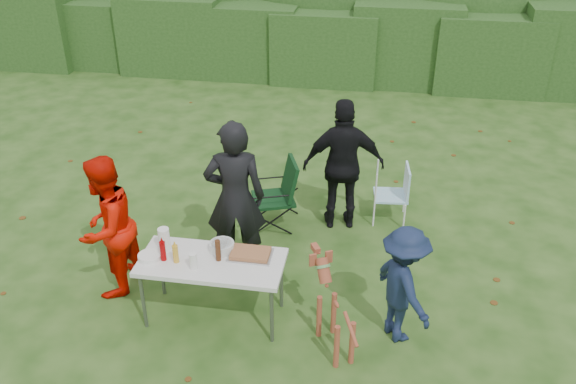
% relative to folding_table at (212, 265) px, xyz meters
% --- Properties ---
extents(ground, '(80.00, 80.00, 0.00)m').
position_rel_folding_table_xyz_m(ground, '(0.30, 0.12, -0.69)').
color(ground, '#1E4211').
extents(hedge_row, '(22.00, 1.40, 1.70)m').
position_rel_folding_table_xyz_m(hedge_row, '(0.30, 8.12, 0.16)').
color(hedge_row, '#23471C').
rests_on(hedge_row, ground).
extents(folding_table, '(1.50, 0.70, 0.74)m').
position_rel_folding_table_xyz_m(folding_table, '(0.00, 0.00, 0.00)').
color(folding_table, silver).
rests_on(folding_table, ground).
extents(person_cook, '(0.77, 0.59, 1.91)m').
position_rel_folding_table_xyz_m(person_cook, '(0.03, 0.93, 0.27)').
color(person_cook, black).
rests_on(person_cook, ground).
extents(person_red_jacket, '(0.77, 0.91, 1.66)m').
position_rel_folding_table_xyz_m(person_red_jacket, '(-1.26, 0.29, 0.14)').
color(person_red_jacket, red).
rests_on(person_red_jacket, ground).
extents(person_black_puffy, '(1.10, 0.61, 1.79)m').
position_rel_folding_table_xyz_m(person_black_puffy, '(1.18, 2.08, 0.21)').
color(person_black_puffy, black).
rests_on(person_black_puffy, ground).
extents(child, '(0.86, 0.97, 1.30)m').
position_rel_folding_table_xyz_m(child, '(1.96, 0.03, -0.04)').
color(child, '#152140').
rests_on(child, ground).
extents(dog, '(0.76, 0.99, 0.88)m').
position_rel_folding_table_xyz_m(dog, '(1.32, -0.28, -0.25)').
color(dog, '#98472E').
rests_on(dog, ground).
extents(camping_chair, '(0.77, 0.77, 0.96)m').
position_rel_folding_table_xyz_m(camping_chair, '(0.30, 1.88, -0.20)').
color(camping_chair, black).
rests_on(camping_chair, ground).
extents(lawn_chair, '(0.52, 0.52, 0.80)m').
position_rel_folding_table_xyz_m(lawn_chair, '(1.82, 2.32, -0.28)').
color(lawn_chair, '#5ABAE0').
rests_on(lawn_chair, ground).
extents(food_tray, '(0.45, 0.30, 0.02)m').
position_rel_folding_table_xyz_m(food_tray, '(0.38, 0.14, 0.06)').
color(food_tray, '#B7B7BA').
rests_on(food_tray, folding_table).
extents(focaccia_bread, '(0.40, 0.26, 0.04)m').
position_rel_folding_table_xyz_m(focaccia_bread, '(0.38, 0.14, 0.09)').
color(focaccia_bread, '#9D623B').
rests_on(focaccia_bread, food_tray).
extents(mustard_bottle, '(0.06, 0.06, 0.20)m').
position_rel_folding_table_xyz_m(mustard_bottle, '(-0.35, -0.08, 0.15)').
color(mustard_bottle, gold).
rests_on(mustard_bottle, folding_table).
extents(ketchup_bottle, '(0.06, 0.06, 0.22)m').
position_rel_folding_table_xyz_m(ketchup_bottle, '(-0.49, -0.07, 0.16)').
color(ketchup_bottle, '#900104').
rests_on(ketchup_bottle, folding_table).
extents(beer_bottle, '(0.06, 0.06, 0.24)m').
position_rel_folding_table_xyz_m(beer_bottle, '(0.07, 0.02, 0.17)').
color(beer_bottle, '#47230F').
rests_on(beer_bottle, folding_table).
extents(paper_towel_roll, '(0.12, 0.12, 0.26)m').
position_rel_folding_table_xyz_m(paper_towel_roll, '(-0.53, 0.11, 0.18)').
color(paper_towel_roll, white).
rests_on(paper_towel_roll, folding_table).
extents(cup_stack, '(0.08, 0.08, 0.18)m').
position_rel_folding_table_xyz_m(cup_stack, '(-0.14, -0.16, 0.14)').
color(cup_stack, white).
rests_on(cup_stack, folding_table).
extents(pasta_bowl, '(0.26, 0.26, 0.10)m').
position_rel_folding_table_xyz_m(pasta_bowl, '(0.06, 0.19, 0.10)').
color(pasta_bowl, silver).
rests_on(pasta_bowl, folding_table).
extents(plate_stack, '(0.24, 0.24, 0.05)m').
position_rel_folding_table_xyz_m(plate_stack, '(-0.64, -0.07, 0.08)').
color(plate_stack, white).
rests_on(plate_stack, folding_table).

